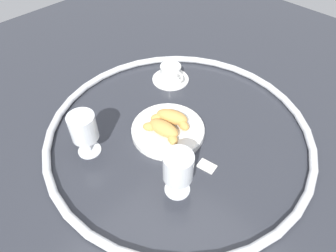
# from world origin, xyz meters

# --- Properties ---
(ground_plane) EXTENTS (2.20, 2.20, 0.00)m
(ground_plane) POSITION_xyz_m (0.00, 0.00, 0.00)
(ground_plane) COLOR #2D3038
(table_chrome_rim) EXTENTS (0.82, 0.82, 0.02)m
(table_chrome_rim) POSITION_xyz_m (0.00, 0.00, 0.01)
(table_chrome_rim) COLOR silver
(table_chrome_rim) RESTS_ON ground_plane
(pastry_plate) EXTENTS (0.23, 0.23, 0.02)m
(pastry_plate) POSITION_xyz_m (0.03, 0.02, 0.01)
(pastry_plate) COLOR white
(pastry_plate) RESTS_ON ground_plane
(croissant_large) EXTENTS (0.13, 0.10, 0.04)m
(croissant_large) POSITION_xyz_m (0.03, -0.00, 0.04)
(croissant_large) COLOR #D6994C
(croissant_large) RESTS_ON pastry_plate
(croissant_small) EXTENTS (0.14, 0.08, 0.04)m
(croissant_small) POSITION_xyz_m (0.02, 0.05, 0.04)
(croissant_small) COLOR #D6994C
(croissant_small) RESTS_ON pastry_plate
(coffee_cup_near) EXTENTS (0.14, 0.14, 0.06)m
(coffee_cup_near) POSITION_xyz_m (0.21, -0.18, 0.03)
(coffee_cup_near) COLOR white
(coffee_cup_near) RESTS_ON ground_plane
(juice_glass_left) EXTENTS (0.08, 0.08, 0.14)m
(juice_glass_left) POSITION_xyz_m (-0.13, 0.15, 0.09)
(juice_glass_left) COLOR white
(juice_glass_left) RESTS_ON ground_plane
(juice_glass_right) EXTENTS (0.08, 0.08, 0.14)m
(juice_glass_right) POSITION_xyz_m (0.14, 0.23, 0.10)
(juice_glass_right) COLOR white
(juice_glass_right) RESTS_ON ground_plane
(sugar_packet) EXTENTS (0.06, 0.04, 0.01)m
(sugar_packet) POSITION_xyz_m (-0.14, 0.04, 0.00)
(sugar_packet) COLOR white
(sugar_packet) RESTS_ON ground_plane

